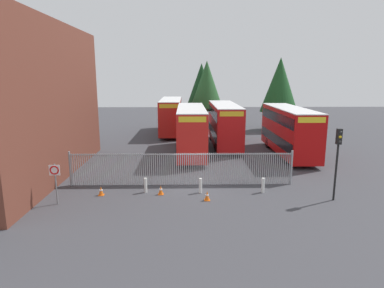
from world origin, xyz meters
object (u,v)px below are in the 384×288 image
object	(u,v)px
double_decker_bus_behind_fence_left	(191,129)
traffic_cone_mid_forecourt	(101,191)
double_decker_bus_far_back	(171,115)
speed_limit_sign_post	(55,175)
traffic_cone_by_gate	(161,190)
traffic_light_kerbside	(338,151)
bollard_near_left	(146,185)
traffic_cone_near_kerb	(207,196)
double_decker_bus_near_gate	(289,129)
bollard_near_right	(263,185)
bollard_center_front	(200,186)
double_decker_bus_behind_fence_right	(224,123)

from	to	relation	value
double_decker_bus_behind_fence_left	traffic_cone_mid_forecourt	distance (m)	12.59
double_decker_bus_far_back	speed_limit_sign_post	size ratio (longest dim) A/B	4.50
traffic_cone_by_gate	traffic_light_kerbside	distance (m)	10.76
traffic_cone_by_gate	traffic_light_kerbside	bearing A→B (deg)	-6.32
traffic_cone_mid_forecourt	speed_limit_sign_post	world-z (taller)	speed_limit_sign_post
speed_limit_sign_post	traffic_light_kerbside	distance (m)	16.25
bollard_near_left	double_decker_bus_behind_fence_left	bearing A→B (deg)	73.76
double_decker_bus_far_back	traffic_cone_near_kerb	world-z (taller)	double_decker_bus_far_back
double_decker_bus_far_back	double_decker_bus_near_gate	bearing A→B (deg)	-46.52
double_decker_bus_far_back	bollard_near_left	size ratio (longest dim) A/B	11.38
double_decker_bus_near_gate	bollard_near_right	xyz separation A→B (m)	(-4.68, -10.18, -1.95)
bollard_center_front	traffic_light_kerbside	distance (m)	8.38
bollard_near_left	speed_limit_sign_post	distance (m)	5.37
bollard_center_front	bollard_near_left	bearing A→B (deg)	177.84
traffic_light_kerbside	speed_limit_sign_post	bearing A→B (deg)	-178.76
bollard_near_right	traffic_light_kerbside	size ratio (longest dim) A/B	0.22
double_decker_bus_far_back	speed_limit_sign_post	distance (m)	24.64
bollard_center_front	bollard_near_right	bearing A→B (deg)	-0.08
double_decker_bus_behind_fence_right	traffic_cone_mid_forecourt	world-z (taller)	double_decker_bus_behind_fence_right
bollard_center_front	speed_limit_sign_post	world-z (taller)	speed_limit_sign_post
double_decker_bus_behind_fence_right	double_decker_bus_far_back	distance (m)	9.87
double_decker_bus_far_back	double_decker_bus_behind_fence_left	bearing A→B (deg)	-78.34
double_decker_bus_behind_fence_left	bollard_center_front	bearing A→B (deg)	-87.82
traffic_cone_mid_forecourt	speed_limit_sign_post	bearing A→B (deg)	-146.57
bollard_near_left	traffic_cone_by_gate	bearing A→B (deg)	-21.39
double_decker_bus_far_back	bollard_center_front	bearing A→B (deg)	-82.83
double_decker_bus_far_back	traffic_cone_mid_forecourt	bearing A→B (deg)	-98.50
double_decker_bus_behind_fence_left	traffic_cone_near_kerb	bearing A→B (deg)	-86.44
speed_limit_sign_post	traffic_light_kerbside	xyz separation A→B (m)	(16.20, 0.35, 1.21)
double_decker_bus_behind_fence_right	traffic_cone_near_kerb	world-z (taller)	double_decker_bus_behind_fence_right
double_decker_bus_far_back	speed_limit_sign_post	xyz separation A→B (m)	(-5.53, -24.00, -0.65)
double_decker_bus_behind_fence_right	traffic_cone_near_kerb	distance (m)	16.05
traffic_cone_by_gate	speed_limit_sign_post	bearing A→B (deg)	-165.60
bollard_near_left	traffic_cone_by_gate	world-z (taller)	bollard_near_left
bollard_near_left	speed_limit_sign_post	size ratio (longest dim) A/B	0.40
double_decker_bus_near_gate	double_decker_bus_far_back	xyz separation A→B (m)	(-11.45, 12.07, 0.00)
double_decker_bus_near_gate	double_decker_bus_behind_fence_right	xyz separation A→B (m)	(-5.51, 4.18, 0.00)
bollard_near_left	traffic_cone_mid_forecourt	bearing A→B (deg)	-170.29
bollard_near_right	speed_limit_sign_post	size ratio (longest dim) A/B	0.40
traffic_cone_mid_forecourt	speed_limit_sign_post	distance (m)	2.98
double_decker_bus_behind_fence_right	bollard_near_right	xyz separation A→B (m)	(0.82, -14.36, -1.95)
double_decker_bus_far_back	bollard_near_right	distance (m)	23.34
bollard_center_front	bollard_near_right	world-z (taller)	same
double_decker_bus_near_gate	traffic_cone_near_kerb	world-z (taller)	double_decker_bus_near_gate
double_decker_bus_far_back	traffic_cone_by_gate	distance (m)	22.60
speed_limit_sign_post	double_decker_bus_behind_fence_left	bearing A→B (deg)	57.45
bollard_near_right	speed_limit_sign_post	distance (m)	12.48
double_decker_bus_behind_fence_left	bollard_near_right	xyz separation A→B (m)	(4.37, -10.66, -1.95)
bollard_near_right	bollard_center_front	bearing A→B (deg)	179.92
double_decker_bus_behind_fence_left	double_decker_bus_far_back	world-z (taller)	same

